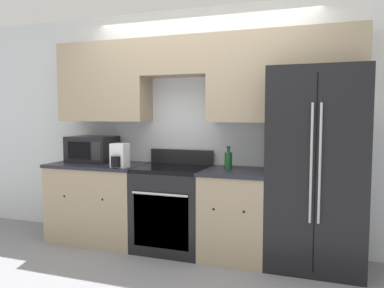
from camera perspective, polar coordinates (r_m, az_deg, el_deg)
The scene contains 9 objects.
ground_plane at distance 3.84m, azimuth -1.60°, elevation -17.52°, with size 12.00×12.00×0.00m, color gray.
wall_back at distance 4.10m, azimuth 1.42°, elevation 5.62°, with size 8.00×0.39×2.60m.
lower_cabinets_left at distance 4.46m, azimuth -13.92°, elevation -8.51°, with size 1.09×0.64×0.89m.
lower_cabinets_right at distance 3.85m, azimuth 6.68°, elevation -10.49°, with size 0.66×0.64×0.89m.
oven_range at distance 4.05m, azimuth -3.02°, elevation -9.65°, with size 0.74×0.65×1.05m.
refrigerator at distance 3.71m, azimuth 18.37°, elevation -3.54°, with size 0.87×0.75×1.87m.
microwave at distance 4.52m, azimuth -14.95°, elevation -0.76°, with size 0.52×0.39×0.30m.
bottle at distance 3.88m, azimuth 5.55°, elevation -2.38°, with size 0.08×0.08×0.23m.
coffee_maker at distance 3.99m, azimuth -11.04°, elevation -1.86°, with size 0.16×0.21×0.25m.
Camera 1 is at (1.27, -3.32, 1.44)m, focal length 35.00 mm.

